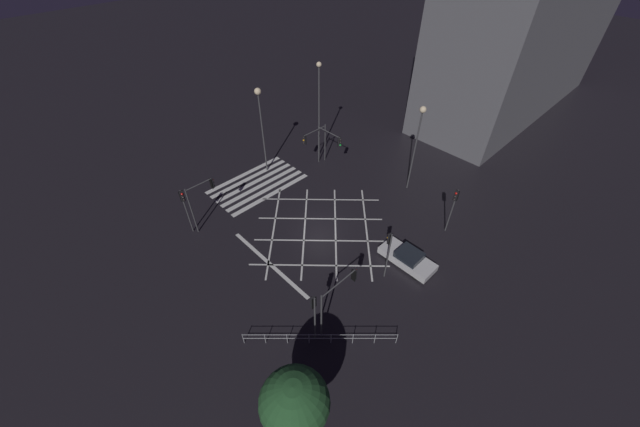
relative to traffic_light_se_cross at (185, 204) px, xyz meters
The scene contains 17 objects.
ground_plane 11.30m from the traffic_light_se_cross, 137.18° to the left, with size 200.00×200.00×0.00m, color black.
road_markings 8.39m from the traffic_light_se_cross, 167.96° to the left, with size 13.57×18.24×0.01m.
office_building 43.54m from the traffic_light_se_cross, behind, with size 30.95×10.06×22.39m.
traffic_light_se_cross is the anchor object (origin of this frame).
traffic_light_nw_main 21.58m from the traffic_light_se_cross, 136.06° to the left, with size 0.39×0.36×4.42m.
traffic_light_sw_main 14.24m from the traffic_light_se_cross, behind, with size 3.11×0.36×4.24m.
traffic_light_ne_cross 14.36m from the traffic_light_se_cross, 92.81° to the left, with size 0.36×0.39×4.46m.
traffic_light_median_north 16.37m from the traffic_light_se_cross, 119.04° to the left, with size 0.36×0.39×4.50m.
traffic_light_ne_main 14.84m from the traffic_light_se_cross, 100.23° to the left, with size 3.13×0.36×4.51m.
traffic_light_se_main 1.54m from the traffic_light_se_cross, 169.49° to the left, with size 2.52×0.36×4.59m.
traffic_light_sw_cross 15.18m from the traffic_light_se_cross, behind, with size 0.36×3.17×4.27m.
street_lamp_east 20.62m from the traffic_light_se_cross, 153.32° to the left, with size 0.58×0.58×8.50m.
street_lamp_west 11.14m from the traffic_light_se_cross, 164.41° to the right, with size 0.63×0.63×8.81m.
street_lamp_far 16.53m from the traffic_light_se_cross, behind, with size 0.50×0.50×10.05m.
street_tree_near 18.09m from the traffic_light_se_cross, 78.23° to the left, with size 3.38×3.38×5.69m.
waiting_car 18.18m from the traffic_light_se_cross, 124.60° to the left, with size 1.85×4.42×1.26m.
pedestrian_railing 15.10m from the traffic_light_se_cross, 92.68° to the left, with size 7.09×6.87×1.05m.
Camera 1 is at (15.23, 15.72, 21.67)m, focal length 20.00 mm.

